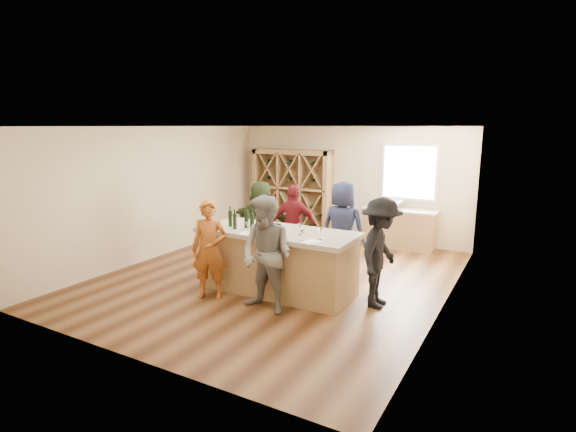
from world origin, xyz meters
The scene contains 34 objects.
floor centered at (0.00, 0.00, -0.05)m, with size 6.00×7.00×0.10m, color brown.
ceiling centered at (0.00, 0.00, 2.85)m, with size 6.00×7.00×0.10m, color white.
wall_back centered at (0.00, 3.55, 1.40)m, with size 6.00×0.10×2.80m, color beige.
wall_front centered at (0.00, -3.55, 1.40)m, with size 6.00×0.10×2.80m, color beige.
wall_left centered at (-3.05, 0.00, 1.40)m, with size 0.10×7.00×2.80m, color beige.
wall_right centered at (3.05, 0.00, 1.40)m, with size 0.10×7.00×2.80m, color beige.
window_frame centered at (1.50, 3.47, 1.75)m, with size 1.30×0.06×1.30m, color white.
window_pane centered at (1.50, 3.44, 1.75)m, with size 1.18×0.01×1.18m, color white.
wine_rack centered at (-1.50, 3.27, 1.10)m, with size 2.20×0.45×2.20m, color #987448.
back_counter_base centered at (1.40, 3.20, 0.43)m, with size 1.60×0.58×0.86m, color #987448.
back_counter_top centered at (1.40, 3.20, 0.89)m, with size 1.70×0.62×0.06m, color #AEA28F.
sink centered at (1.20, 3.20, 1.01)m, with size 0.54×0.54×0.19m, color silver.
faucet centered at (1.20, 3.38, 1.07)m, with size 0.02×0.02×0.30m, color silver.
tasting_counter_base centered at (0.37, -0.64, 0.50)m, with size 2.60×1.00×1.00m, color #987448.
tasting_counter_top centered at (0.37, -0.64, 1.04)m, with size 2.72×1.12×0.08m, color #AEA28F.
wine_bottle_a centered at (-0.50, -0.79, 1.22)m, with size 0.07×0.07×0.28m, color black.
wine_bottle_b centered at (-0.32, -0.92, 1.21)m, with size 0.07×0.07×0.26m, color black.
wine_bottle_c centered at (-0.19, -0.74, 1.24)m, with size 0.08×0.08×0.32m, color black.
wine_bottle_d centered at (-0.02, -0.84, 1.23)m, with size 0.07×0.07×0.29m, color black.
wine_bottle_e centered at (0.16, -0.84, 1.23)m, with size 0.07×0.07×0.29m, color black.
wine_glass_a centered at (0.05, -1.07, 1.17)m, with size 0.07×0.07×0.18m, color white.
wine_glass_b centered at (0.52, -1.11, 1.18)m, with size 0.08×0.08×0.20m, color white.
wine_glass_c centered at (1.07, -1.10, 1.17)m, with size 0.07×0.07×0.18m, color white.
wine_glass_d centered at (0.84, -0.75, 1.17)m, with size 0.07×0.07×0.18m, color white.
wine_glass_e centered at (1.27, -0.86, 1.18)m, with size 0.07×0.07×0.19m, color white.
tasting_menu_a centered at (0.05, -1.07, 1.08)m, with size 0.20×0.28×0.00m, color white.
tasting_menu_b centered at (0.59, -1.02, 1.08)m, with size 0.21×0.29×0.00m, color white.
tasting_menu_c centered at (1.21, -1.05, 1.08)m, with size 0.21×0.29×0.00m, color white.
person_near_left centered at (-0.46, -1.43, 0.82)m, with size 0.60×0.44×1.65m, color #994C19.
person_near_right centered at (0.66, -1.46, 0.90)m, with size 0.87×0.48×1.80m, color slate.
person_server centered at (2.10, -0.42, 0.87)m, with size 1.13×0.52×1.74m, color black.
person_far_mid centered at (-0.09, 0.80, 0.83)m, with size 0.97×0.50×1.66m, color #590F14.
person_far_right centered at (0.99, 0.75, 0.90)m, with size 0.88×0.57×1.80m, color #191E38.
person_far_left centered at (-0.95, 0.90, 0.84)m, with size 1.56×0.56×1.68m, color #263319.
Camera 1 is at (4.13, -6.98, 2.82)m, focal length 28.00 mm.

